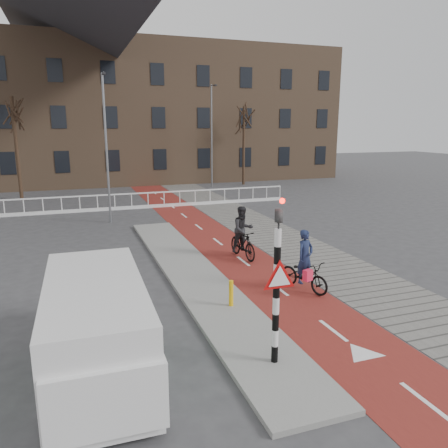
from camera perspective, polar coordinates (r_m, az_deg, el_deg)
name	(u,v)px	position (r m, az deg, el deg)	size (l,w,h in m)	color
ground	(261,323)	(11.60, 4.90, -12.74)	(120.00, 120.00, 0.00)	#38383A
bike_lane	(205,231)	(20.98, -2.56, -0.98)	(2.50, 60.00, 0.01)	maroon
sidewalk	(258,227)	(21.93, 4.46, -0.40)	(3.00, 60.00, 0.01)	slate
curb_island	(194,275)	(14.85, -3.97, -6.64)	(1.80, 16.00, 0.12)	gray
traffic_signal	(277,278)	(8.91, 6.96, -6.98)	(0.80, 0.80, 3.68)	black
bollard	(231,293)	(12.13, 0.94, -9.02)	(0.12, 0.12, 0.73)	#F0B30D
cyclist_near	(305,270)	(13.68, 10.47, -5.95)	(1.21, 1.93, 1.90)	black
cyclist_far	(243,237)	(16.61, 2.46, -1.70)	(0.93, 1.93, 2.01)	black
van	(97,328)	(9.28, -16.31, -12.85)	(1.96, 4.69, 2.00)	silver
railing	(62,208)	(26.93, -20.42, 1.95)	(28.00, 0.10, 0.99)	silver
townhouse_row	(81,92)	(41.64, -18.18, 16.05)	(46.00, 10.00, 15.90)	#7F6047
tree_mid	(17,149)	(33.02, -25.45, 8.85)	(0.24, 0.24, 6.86)	black
tree_right	(244,146)	(37.57, 2.59, 10.13)	(0.22, 0.22, 6.53)	black
streetlight_near	(107,150)	(23.23, -15.09, 9.29)	(0.12, 0.12, 7.50)	slate
streetlight_right	(212,137)	(35.80, -1.63, 11.28)	(0.12, 0.12, 8.12)	slate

